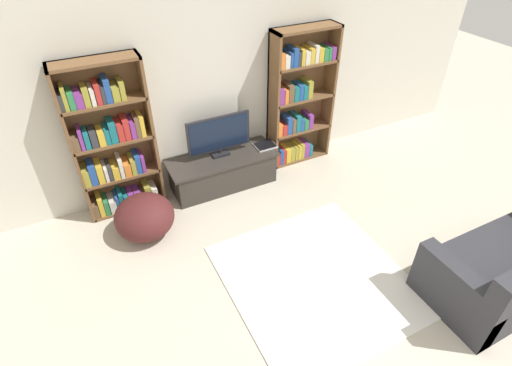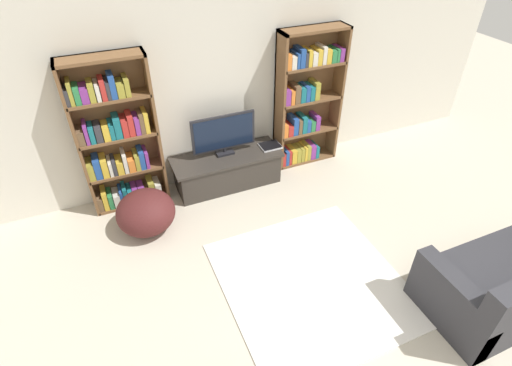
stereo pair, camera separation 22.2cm
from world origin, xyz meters
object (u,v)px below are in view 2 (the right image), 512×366
object	(u,v)px
bookshelf_left	(117,141)
couch_right_sofa	(511,283)
tv_stand	(227,170)
beanbag_ottoman	(146,212)
television	(224,134)
bookshelf_right	(305,102)
laptop	(270,146)

from	to	relation	value
bookshelf_left	couch_right_sofa	size ratio (longest dim) A/B	1.20
tv_stand	beanbag_ottoman	size ratio (longest dim) A/B	2.13
tv_stand	television	bearing A→B (deg)	90.00
tv_stand	television	world-z (taller)	television
bookshelf_left	beanbag_ottoman	xyz separation A→B (m)	(0.11, -0.65, -0.66)
television	beanbag_ottoman	world-z (taller)	television
bookshelf_left	beanbag_ottoman	world-z (taller)	bookshelf_left
bookshelf_right	beanbag_ottoman	world-z (taller)	bookshelf_right
television	couch_right_sofa	xyz separation A→B (m)	(1.86, -3.06, -0.47)
bookshelf_right	beanbag_ottoman	size ratio (longest dim) A/B	2.81
bookshelf_left	television	distance (m)	1.34
television	tv_stand	bearing A→B (deg)	-90.00
couch_right_sofa	beanbag_ottoman	distance (m)	3.96
bookshelf_right	tv_stand	size ratio (longest dim) A/B	1.32
tv_stand	bookshelf_left	bearing A→B (deg)	173.10
tv_stand	couch_right_sofa	world-z (taller)	couch_right_sofa
bookshelf_right	tv_stand	bearing A→B (deg)	-172.59
television	couch_right_sofa	size ratio (longest dim) A/B	0.53
tv_stand	television	size ratio (longest dim) A/B	1.71
tv_stand	television	distance (m)	0.54
tv_stand	couch_right_sofa	size ratio (longest dim) A/B	0.91
bookshelf_right	couch_right_sofa	world-z (taller)	bookshelf_right
laptop	couch_right_sofa	xyz separation A→B (m)	(1.22, -2.97, -0.18)
beanbag_ottoman	tv_stand	bearing A→B (deg)	21.88
television	beanbag_ottoman	size ratio (longest dim) A/B	1.24
bookshelf_left	beanbag_ottoman	distance (m)	0.93
bookshelf_right	couch_right_sofa	size ratio (longest dim) A/B	1.20
bookshelf_left	bookshelf_right	world-z (taller)	same
bookshelf_left	beanbag_ottoman	size ratio (longest dim) A/B	2.81
bookshelf_right	laptop	bearing A→B (deg)	-163.62
tv_stand	beanbag_ottoman	bearing A→B (deg)	-158.12
television	beanbag_ottoman	xyz separation A→B (m)	(-1.21, -0.56, -0.51)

